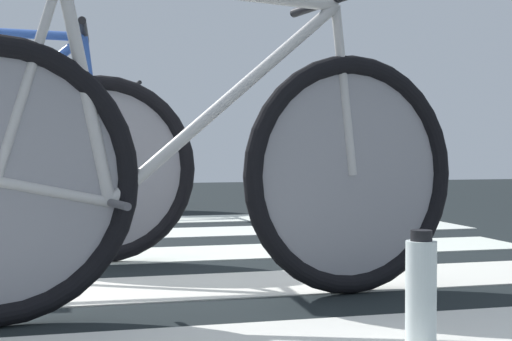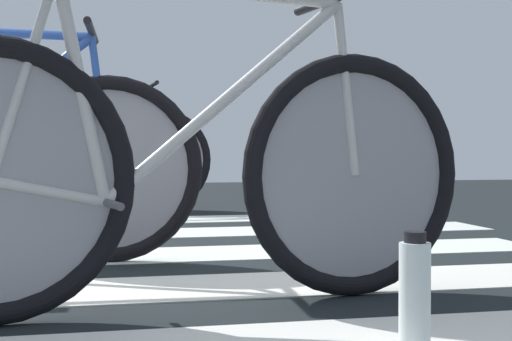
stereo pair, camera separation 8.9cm
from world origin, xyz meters
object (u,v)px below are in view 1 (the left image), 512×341
(bicycle_3_of_3, at_px, (68,156))
(cyclist_3_of_3, at_px, (20,115))
(water_bottle, at_px, (421,291))
(bicycle_1_of_3, at_px, (191,168))

(bicycle_3_of_3, xyz_separation_m, cyclist_3_of_3, (-0.31, -0.01, 0.27))
(cyclist_3_of_3, relative_size, water_bottle, 3.96)
(bicycle_1_of_3, distance_m, cyclist_3_of_3, 3.36)
(water_bottle, bearing_deg, bicycle_1_of_3, 128.79)
(bicycle_3_of_3, bearing_deg, cyclist_3_of_3, -180.00)
(bicycle_3_of_3, relative_size, water_bottle, 6.74)
(cyclist_3_of_3, bearing_deg, bicycle_1_of_3, -82.77)
(bicycle_3_of_3, height_order, water_bottle, bicycle_3_of_3)
(bicycle_3_of_3, bearing_deg, bicycle_1_of_3, -88.08)
(bicycle_3_of_3, bearing_deg, water_bottle, -82.54)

